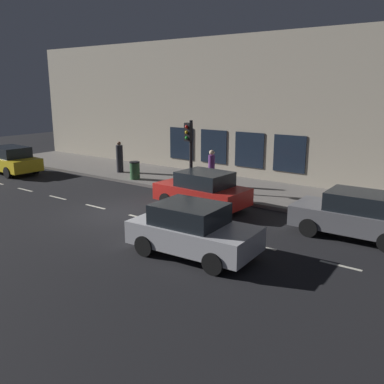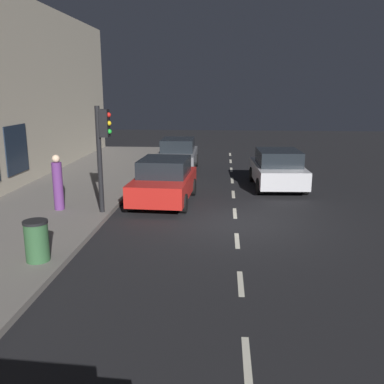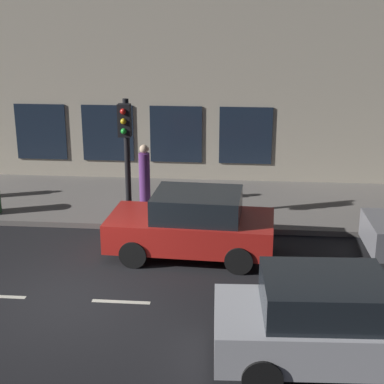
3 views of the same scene
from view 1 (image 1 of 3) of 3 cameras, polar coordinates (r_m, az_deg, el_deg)
ground_plane at (r=17.32m, az=-9.47°, el=-2.84°), size 60.00×60.00×0.00m
sidewalk at (r=21.96m, az=2.21°, el=1.12°), size 4.50×32.00×0.15m
building_facade at (r=23.60m, az=5.83°, el=11.16°), size 0.65×32.00×7.67m
lane_centre_line at (r=16.65m, az=-7.05°, el=-3.43°), size 0.12×27.20×0.01m
traffic_light at (r=19.66m, az=-0.33°, el=6.48°), size 0.50×0.32×3.34m
parked_car_0 at (r=15.21m, az=21.32°, el=-2.89°), size 1.95×4.08×1.58m
parked_car_1 at (r=17.56m, az=1.44°, el=0.25°), size 2.13×3.99×1.58m
parked_car_2 at (r=12.70m, az=0.10°, el=-5.15°), size 2.12×3.96×1.58m
parked_car_3 at (r=27.28m, az=-23.52°, el=4.02°), size 2.09×4.56×1.58m
pedestrian_0 at (r=24.87m, az=-9.78°, el=4.55°), size 0.52×0.52×1.79m
pedestrian_1 at (r=21.06m, az=2.66°, el=3.15°), size 0.34×0.34×1.80m
trash_bin at (r=22.86m, az=-7.76°, el=2.93°), size 0.56×0.56×0.95m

